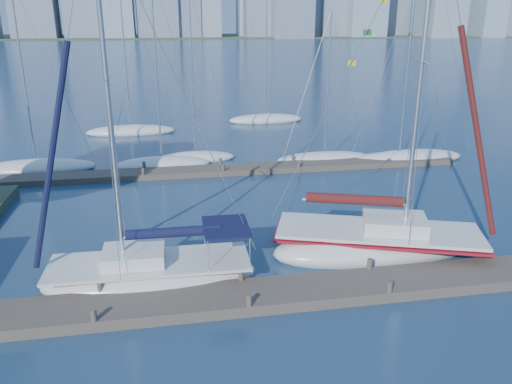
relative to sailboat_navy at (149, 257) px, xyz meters
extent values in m
plane|color=navy|center=(3.30, -1.91, -1.11)|extent=(700.00, 700.00, 0.00)
cube|color=#4B4137|center=(3.30, -1.91, -0.91)|extent=(26.00, 2.00, 0.40)
cube|color=#4B4137|center=(5.30, 14.09, -0.93)|extent=(30.00, 1.80, 0.36)
cube|color=#38472D|center=(3.30, 318.09, -1.11)|extent=(800.00, 100.00, 1.50)
ellipsoid|color=silver|center=(0.00, 0.00, -0.88)|extent=(8.06, 2.79, 1.41)
cube|color=silver|center=(0.00, 0.00, -0.22)|extent=(7.47, 2.57, 0.11)
cube|color=silver|center=(-0.56, 0.01, 0.10)|extent=(2.28, 1.75, 0.52)
cylinder|color=silver|center=(-0.93, 0.02, 5.90)|extent=(0.17, 0.17, 12.15)
cylinder|color=silver|center=(0.96, -0.02, 0.85)|extent=(3.80, 0.17, 0.09)
cylinder|color=black|center=(0.96, -0.02, 0.95)|extent=(3.50, 0.45, 0.37)
cube|color=black|center=(2.88, -0.06, 1.04)|extent=(1.73, 2.27, 0.07)
ellipsoid|color=silver|center=(9.50, 1.06, -0.85)|extent=(9.62, 5.82, 1.60)
cube|color=silver|center=(9.50, 1.06, -0.10)|extent=(8.91, 5.38, 0.13)
cube|color=silver|center=(10.11, 0.85, 0.28)|extent=(3.06, 2.68, 0.59)
cylinder|color=silver|center=(10.51, 0.71, 6.27)|extent=(0.19, 0.19, 12.63)
cylinder|color=silver|center=(8.47, 1.42, 1.13)|extent=(4.13, 1.52, 0.11)
cylinder|color=#420E13|center=(8.47, 1.42, 1.24)|extent=(3.91, 1.71, 0.43)
cube|color=maroon|center=(9.50, 1.06, -0.28)|extent=(9.13, 5.55, 0.11)
ellipsoid|color=silver|center=(-7.73, 16.66, -0.91)|extent=(7.83, 3.50, 1.15)
cylinder|color=silver|center=(-7.73, 16.66, 5.38)|extent=(0.13, 0.13, 10.90)
ellipsoid|color=silver|center=(0.44, 16.03, -0.91)|extent=(6.66, 2.72, 1.10)
cylinder|color=silver|center=(0.44, 16.03, 5.65)|extent=(0.12, 0.12, 11.52)
ellipsoid|color=silver|center=(2.80, 17.49, -0.94)|extent=(5.80, 2.61, 0.94)
cylinder|color=silver|center=(2.80, 17.49, 5.08)|extent=(0.10, 0.10, 10.69)
ellipsoid|color=silver|center=(11.80, 15.65, -0.94)|extent=(7.14, 4.13, 0.98)
cylinder|color=silver|center=(11.80, 15.65, 4.37)|extent=(0.11, 0.11, 9.18)
ellipsoid|color=silver|center=(17.10, 14.91, -0.94)|extent=(7.04, 1.96, 0.94)
cylinder|color=silver|center=(17.10, 14.91, 5.25)|extent=(0.10, 0.10, 11.03)
ellipsoid|color=silver|center=(18.06, 14.72, -0.91)|extent=(7.72, 4.75, 1.14)
cylinder|color=silver|center=(18.06, 14.72, 6.60)|extent=(0.12, 0.12, 13.36)
ellipsoid|color=silver|center=(-2.24, 27.46, -0.91)|extent=(8.03, 4.82, 1.14)
cylinder|color=silver|center=(-2.24, 27.46, 6.07)|extent=(0.12, 0.12, 12.30)
ellipsoid|color=silver|center=(10.56, 30.74, -0.90)|extent=(7.67, 4.43, 1.17)
cylinder|color=silver|center=(10.56, 30.74, 6.29)|extent=(0.13, 0.13, 12.68)
cube|color=#8F9AAB|center=(-44.25, 307.52, 17.67)|extent=(15.68, 17.61, 37.56)
cube|color=#8195A7|center=(-22.64, 283.02, 19.39)|extent=(17.74, 19.81, 41.01)
cube|color=slate|center=(-0.92, 284.77, 17.65)|extent=(22.77, 16.86, 37.53)
cube|color=slate|center=(150.35, 307.61, 21.00)|extent=(15.92, 17.52, 44.22)
cube|color=#8F9AAB|center=(167.39, 277.03, 19.77)|extent=(22.22, 23.94, 41.76)
cube|color=#8195A7|center=(197.79, 277.15, 16.74)|extent=(15.38, 21.38, 35.71)
camera|label=1|loc=(0.95, -17.17, 8.31)|focal=35.00mm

